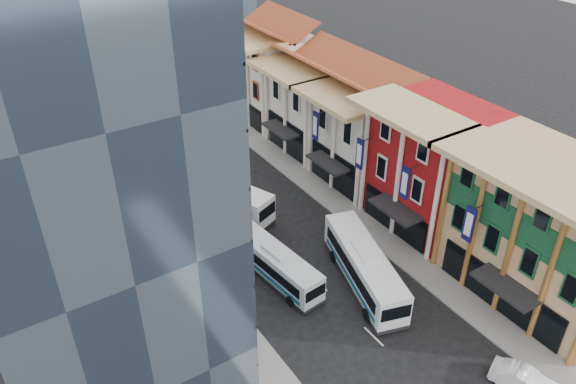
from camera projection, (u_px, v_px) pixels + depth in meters
sidewalk_right at (348, 211)px, 55.77m from camera, size 3.00×90.00×0.15m
sidewalk_left at (191, 273)px, 48.00m from camera, size 3.00×90.00×0.15m
shophouse_tan at (546, 232)px, 43.08m from camera, size 8.00×14.00×12.00m
shophouse_red at (432, 166)px, 51.55m from camera, size 8.00×10.00×12.00m
shophouse_cream_near at (365, 136)px, 58.79m from camera, size 8.00×9.00×10.00m
shophouse_cream_mid at (316, 106)px, 65.14m from camera, size 8.00×9.00×10.00m
shophouse_cream_far at (269, 74)px, 72.28m from camera, size 8.00×12.00×11.00m
office_tower at (60, 163)px, 33.92m from camera, size 12.00×26.00×30.00m
office_block_far at (28, 133)px, 54.93m from camera, size 10.00×18.00×14.00m
bus_left_near at (276, 264)px, 46.66m from camera, size 3.39×10.09×3.17m
bus_left_far at (220, 195)px, 54.95m from camera, size 6.89×11.87×3.75m
bus_right at (364, 267)px, 45.89m from camera, size 5.96×12.06×3.77m
sedan_right at (526, 381)px, 37.69m from camera, size 3.35×4.93×1.54m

